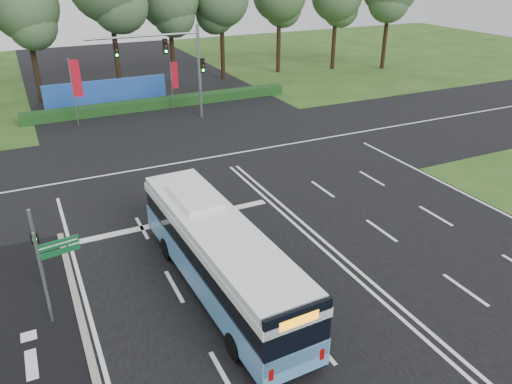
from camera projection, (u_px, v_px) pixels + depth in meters
ground at (320, 248)px, 21.71m from camera, size 120.00×120.00×0.00m
road_main at (320, 247)px, 21.70m from camera, size 20.00×120.00×0.04m
road_cross at (218, 157)px, 31.46m from camera, size 120.00×14.00×0.05m
kerb_strip at (93, 369)px, 15.29m from camera, size 0.25×18.00×0.12m
city_bus at (219, 256)px, 18.26m from camera, size 2.67×10.90×3.11m
pedestrian_signal at (37, 248)px, 18.20m from camera, size 0.28×0.42×3.41m
street_sign at (51, 264)px, 16.49m from camera, size 1.38×0.29×3.57m
banner_flag_left at (75, 83)px, 35.81m from camera, size 0.70×0.30×4.97m
banner_flag_mid at (174, 78)px, 40.03m from camera, size 0.58×0.08×3.95m
traffic_light_gantry at (176, 59)px, 36.46m from camera, size 8.41×0.28×7.00m
hedge at (162, 103)px, 41.47m from camera, size 22.00×1.20×0.80m
blue_hoarding at (107, 93)px, 41.64m from camera, size 10.00×0.30×2.20m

